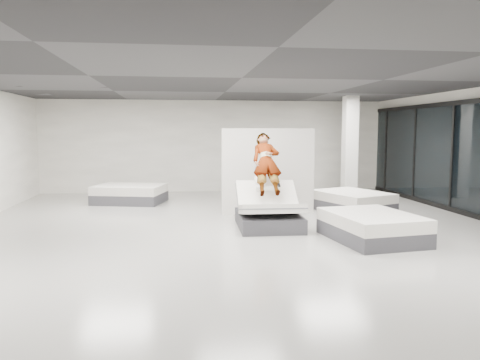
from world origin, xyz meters
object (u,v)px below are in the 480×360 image
(hero_bed, at_px, (269,212))
(column, at_px, (350,148))
(person, at_px, (267,173))
(flat_bed_right_near, at_px, (372,227))
(divider_panel, at_px, (268,171))
(flat_bed_left_far, at_px, (130,194))
(remote, at_px, (279,185))
(flat_bed_right_far, at_px, (352,202))

(hero_bed, xyz_separation_m, column, (3.33, 3.97, 1.26))
(person, xyz_separation_m, flat_bed_right_near, (1.76, -1.79, -0.91))
(divider_panel, distance_m, flat_bed_left_far, 4.48)
(column, bearing_deg, flat_bed_left_far, 179.14)
(remote, height_order, flat_bed_right_far, remote)
(remote, bearing_deg, flat_bed_left_far, 133.36)
(divider_panel, bearing_deg, remote, -95.10)
(person, xyz_separation_m, column, (3.32, 3.65, 0.42))
(hero_bed, bearing_deg, flat_bed_right_near, -39.71)
(hero_bed, bearing_deg, column, 49.98)
(remote, bearing_deg, flat_bed_right_far, 39.17)
(hero_bed, xyz_separation_m, divider_panel, (0.33, 1.77, 0.76))
(flat_bed_right_far, bearing_deg, flat_bed_left_far, 159.24)
(hero_bed, distance_m, flat_bed_right_near, 2.30)
(hero_bed, xyz_separation_m, person, (0.01, 0.32, 0.84))
(hero_bed, relative_size, column, 0.57)
(hero_bed, height_order, flat_bed_left_far, hero_bed)
(remote, distance_m, flat_bed_left_far, 5.53)
(hero_bed, height_order, divider_panel, divider_panel)
(flat_bed_right_near, height_order, flat_bed_left_far, same)
(divider_panel, distance_m, flat_bed_right_near, 3.64)
(flat_bed_right_far, relative_size, column, 0.71)
(flat_bed_right_near, bearing_deg, divider_panel, 113.95)
(hero_bed, height_order, remote, hero_bed)
(person, bearing_deg, remote, -57.85)
(hero_bed, distance_m, remote, 0.65)
(remote, bearing_deg, flat_bed_right_near, -40.82)
(flat_bed_right_far, bearing_deg, divider_panel, -179.66)
(flat_bed_left_far, bearing_deg, flat_bed_right_far, -20.76)
(person, bearing_deg, flat_bed_left_far, 134.27)
(hero_bed, height_order, column, column)
(remote, distance_m, flat_bed_right_near, 2.22)
(flat_bed_right_near, xyz_separation_m, column, (1.56, 5.44, 1.33))
(hero_bed, xyz_separation_m, remote, (0.22, -0.04, 0.61))
(flat_bed_right_far, height_order, column, column)
(hero_bed, height_order, flat_bed_right_near, hero_bed)
(hero_bed, distance_m, divider_panel, 1.95)
(flat_bed_right_near, height_order, column, column)
(column, bearing_deg, hero_bed, -130.02)
(flat_bed_right_far, xyz_separation_m, flat_bed_right_near, (-0.84, -3.25, 0.01))
(hero_bed, bearing_deg, flat_bed_right_far, 34.33)
(remote, bearing_deg, hero_bed, 171.39)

